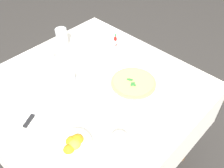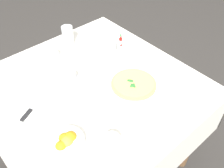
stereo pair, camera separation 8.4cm
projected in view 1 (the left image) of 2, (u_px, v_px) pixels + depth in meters
name	position (u px, v px, depth m)	size (l,w,h in m)	color
ground_plane	(97.00, 159.00, 1.84)	(8.00, 8.00, 0.00)	#33302D
dining_table	(92.00, 105.00, 1.43)	(1.07, 1.07, 0.74)	white
pizza_plate	(133.00, 84.00, 1.34)	(0.31, 0.31, 0.02)	white
pizza	(133.00, 82.00, 1.33)	(0.24, 0.24, 0.02)	#DBAD60
coffee_cup_back_corner	(95.00, 28.00, 1.72)	(0.13, 0.13, 0.06)	white
coffee_cup_far_left	(47.00, 58.00, 1.47)	(0.13, 0.13, 0.06)	white
coffee_cup_near_right	(68.00, 80.00, 1.33)	(0.13, 0.13, 0.07)	white
coffee_cup_center_back	(119.00, 143.00, 1.05)	(0.13, 0.13, 0.06)	white
water_glass_right_edge	(62.00, 39.00, 1.57)	(0.07, 0.07, 0.13)	white
water_glass_far_right	(106.00, 49.00, 1.49)	(0.07, 0.07, 0.12)	white
napkin_folded	(35.00, 115.00, 1.18)	(0.25, 0.20, 0.02)	white
dinner_knife	(35.00, 113.00, 1.18)	(0.18, 0.10, 0.01)	silver
citrus_bowl	(74.00, 145.00, 1.04)	(0.15, 0.15, 0.07)	white
hot_sauce_bottle	(115.00, 41.00, 1.59)	(0.02, 0.02, 0.08)	#B7140F
salt_shaker	(117.00, 40.00, 1.62)	(0.03, 0.03, 0.06)	white
pepper_shaker	(113.00, 44.00, 1.58)	(0.03, 0.03, 0.06)	white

